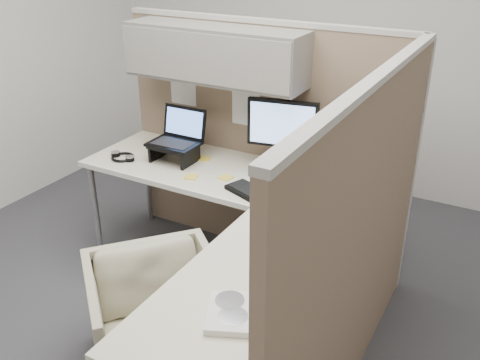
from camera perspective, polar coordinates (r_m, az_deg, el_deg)
The scene contains 19 objects.
ground at distance 3.33m, azimuth -3.71°, elevation -14.62°, with size 4.50×4.50×0.00m, color #37373C.
partition_back at distance 3.53m, azimuth 0.06°, elevation 8.26°, with size 2.00×0.36×1.63m.
partition_right at distance 2.50m, azimuth 12.72°, elevation -7.24°, with size 0.07×2.03×1.63m.
desk at distance 2.97m, azimuth -0.74°, elevation -3.83°, with size 2.00×1.98×0.73m.
office_chair at distance 2.86m, azimuth -8.78°, elevation -13.88°, with size 0.66×0.62×0.68m, color beige.
monitor_left at distance 3.31m, azimuth 4.52°, elevation 5.31°, with size 0.44×0.20×0.47m.
monitor_right at distance 3.05m, azimuth 11.08°, elevation 3.07°, with size 0.35×0.32×0.47m.
laptop_station at distance 3.55m, azimuth -6.79°, elevation 4.10°, with size 0.32×0.28×0.34m.
keyboard at distance 3.06m, azimuth 1.91°, elevation -1.74°, with size 0.44×0.15×0.02m, color black.
mouse at distance 2.98m, azimuth 7.86°, elevation -2.67°, with size 0.10×0.06×0.03m, color black.
travel_mug at distance 3.24m, azimuth 6.34°, elevation 1.13°, with size 0.08×0.08×0.17m.
soda_can_green at distance 2.87m, azimuth 10.90°, elevation -3.17°, with size 0.07×0.07×0.12m, color silver.
soda_can_silver at distance 3.02m, azimuth 9.94°, elevation -1.52°, with size 0.07×0.07×0.12m, color #1E3FA5.
sticky_note_a at distance 3.33m, azimuth -5.24°, elevation 0.33°, with size 0.08×0.08×0.01m, color yellow.
sticky_note_c at distance 3.59m, azimuth -3.84°, elevation 2.29°, with size 0.08×0.08×0.01m, color yellow.
sticky_note_d at distance 3.31m, azimuth -1.54°, elevation 0.25°, with size 0.08×0.08×0.01m, color yellow.
headphones at distance 3.67m, azimuth -12.40°, elevation 2.42°, with size 0.19×0.17×0.03m.
paper_stack at distance 2.20m, azimuth -0.83°, elevation -13.99°, with size 0.28×0.31×0.03m.
desk_clock at distance 2.43m, azimuth 3.97°, elevation -8.80°, with size 0.09×0.10×0.10m.
Camera 1 is at (1.42, -2.12, 2.14)m, focal length 40.00 mm.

